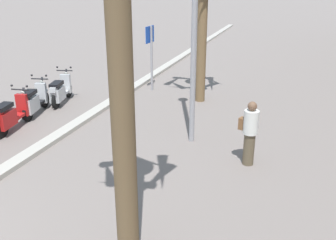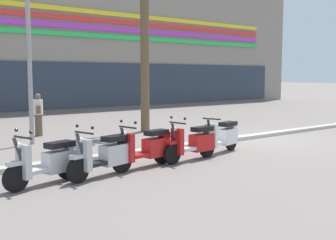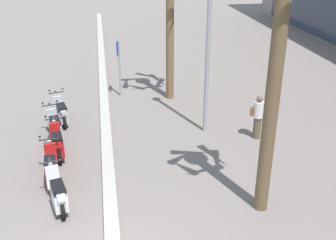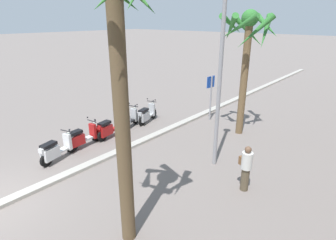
{
  "view_description": "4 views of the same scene",
  "coord_description": "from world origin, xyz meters",
  "px_view_note": "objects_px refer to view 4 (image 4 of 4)",
  "views": [
    {
      "loc": [
        2.38,
        6.47,
        4.25
      ],
      "look_at": [
        -5.63,
        3.6,
        0.94
      ],
      "focal_mm": 41.08,
      "sensor_mm": 36.0,
      "label": 1
    },
    {
      "loc": [
        -11.27,
        -9.17,
        2.19
      ],
      "look_at": [
        -3.65,
        0.68,
        0.85
      ],
      "focal_mm": 44.31,
      "sensor_mm": 36.0,
      "label": 2
    },
    {
      "loc": [
        6.2,
        0.46,
        6.5
      ],
      "look_at": [
        -5.71,
        2.41,
        0.96
      ],
      "focal_mm": 44.16,
      "sensor_mm": 36.0,
      "label": 3
    },
    {
      "loc": [
        1.49,
        8.56,
        5.23
      ],
      "look_at": [
        -7.37,
        0.97,
        0.88
      ],
      "focal_mm": 29.31,
      "sensor_mm": 36.0,
      "label": 4
    }
  ],
  "objects_px": {
    "scooter_silver_mid_centre": "(127,120)",
    "scooter_silver_second_in_line": "(146,115)",
    "scooter_red_mid_rear": "(82,138)",
    "scooter_red_tail_end": "(110,128)",
    "pedestrian_by_palm_tree": "(246,167)",
    "crossing_sign": "(211,93)",
    "scooter_white_gap_after_mid": "(56,150)",
    "palm_tree_by_mall_entrance": "(116,40)",
    "palm_tree_mid_walkway": "(247,42)",
    "street_lamp": "(222,41)"
  },
  "relations": [
    {
      "from": "scooter_silver_mid_centre",
      "to": "scooter_white_gap_after_mid",
      "type": "distance_m",
      "value": 4.01
    },
    {
      "from": "scooter_silver_second_in_line",
      "to": "street_lamp",
      "type": "relative_size",
      "value": 0.23
    },
    {
      "from": "scooter_silver_mid_centre",
      "to": "palm_tree_mid_walkway",
      "type": "bearing_deg",
      "value": 125.0
    },
    {
      "from": "palm_tree_by_mall_entrance",
      "to": "crossing_sign",
      "type": "bearing_deg",
      "value": -160.29
    },
    {
      "from": "scooter_red_mid_rear",
      "to": "pedestrian_by_palm_tree",
      "type": "relative_size",
      "value": 1.18
    },
    {
      "from": "palm_tree_mid_walkway",
      "to": "street_lamp",
      "type": "height_order",
      "value": "street_lamp"
    },
    {
      "from": "crossing_sign",
      "to": "pedestrian_by_palm_tree",
      "type": "xyz_separation_m",
      "value": [
        4.81,
        4.38,
        -0.69
      ]
    },
    {
      "from": "scooter_white_gap_after_mid",
      "to": "crossing_sign",
      "type": "distance_m",
      "value": 8.09
    },
    {
      "from": "palm_tree_by_mall_entrance",
      "to": "pedestrian_by_palm_tree",
      "type": "height_order",
      "value": "palm_tree_by_mall_entrance"
    },
    {
      "from": "scooter_red_mid_rear",
      "to": "scooter_silver_mid_centre",
      "type": "bearing_deg",
      "value": -177.28
    },
    {
      "from": "scooter_white_gap_after_mid",
      "to": "palm_tree_mid_walkway",
      "type": "relative_size",
      "value": 0.32
    },
    {
      "from": "scooter_silver_second_in_line",
      "to": "scooter_silver_mid_centre",
      "type": "bearing_deg",
      "value": -5.47
    },
    {
      "from": "scooter_silver_second_in_line",
      "to": "scooter_red_tail_end",
      "type": "relative_size",
      "value": 0.94
    },
    {
      "from": "scooter_silver_mid_centre",
      "to": "street_lamp",
      "type": "height_order",
      "value": "street_lamp"
    },
    {
      "from": "pedestrian_by_palm_tree",
      "to": "palm_tree_mid_walkway",
      "type": "bearing_deg",
      "value": -150.95
    },
    {
      "from": "scooter_silver_mid_centre",
      "to": "crossing_sign",
      "type": "height_order",
      "value": "crossing_sign"
    },
    {
      "from": "palm_tree_by_mall_entrance",
      "to": "palm_tree_mid_walkway",
      "type": "bearing_deg",
      "value": -172.64
    },
    {
      "from": "palm_tree_mid_walkway",
      "to": "scooter_white_gap_after_mid",
      "type": "bearing_deg",
      "value": -29.82
    },
    {
      "from": "crossing_sign",
      "to": "palm_tree_by_mall_entrance",
      "type": "xyz_separation_m",
      "value": [
        8.63,
        3.09,
        3.33
      ]
    },
    {
      "from": "pedestrian_by_palm_tree",
      "to": "scooter_red_mid_rear",
      "type": "bearing_deg",
      "value": -76.21
    },
    {
      "from": "scooter_red_tail_end",
      "to": "scooter_red_mid_rear",
      "type": "distance_m",
      "value": 1.44
    },
    {
      "from": "scooter_red_mid_rear",
      "to": "crossing_sign",
      "type": "height_order",
      "value": "crossing_sign"
    },
    {
      "from": "scooter_red_tail_end",
      "to": "pedestrian_by_palm_tree",
      "type": "height_order",
      "value": "pedestrian_by_palm_tree"
    },
    {
      "from": "scooter_silver_second_in_line",
      "to": "scooter_red_mid_rear",
      "type": "distance_m",
      "value": 3.92
    },
    {
      "from": "scooter_red_mid_rear",
      "to": "pedestrian_by_palm_tree",
      "type": "xyz_separation_m",
      "value": [
        -1.64,
        6.68,
        0.36
      ]
    },
    {
      "from": "crossing_sign",
      "to": "street_lamp",
      "type": "distance_m",
      "value": 5.72
    },
    {
      "from": "scooter_silver_second_in_line",
      "to": "scooter_white_gap_after_mid",
      "type": "xyz_separation_m",
      "value": [
        5.23,
        0.28,
        0.01
      ]
    },
    {
      "from": "scooter_red_tail_end",
      "to": "scooter_white_gap_after_mid",
      "type": "height_order",
      "value": "scooter_red_tail_end"
    },
    {
      "from": "scooter_white_gap_after_mid",
      "to": "crossing_sign",
      "type": "bearing_deg",
      "value": 165.36
    },
    {
      "from": "palm_tree_mid_walkway",
      "to": "scooter_red_tail_end",
      "type": "bearing_deg",
      "value": -44.46
    },
    {
      "from": "scooter_silver_second_in_line",
      "to": "pedestrian_by_palm_tree",
      "type": "relative_size",
      "value": 1.12
    },
    {
      "from": "scooter_white_gap_after_mid",
      "to": "pedestrian_by_palm_tree",
      "type": "relative_size",
      "value": 1.15
    },
    {
      "from": "scooter_red_tail_end",
      "to": "crossing_sign",
      "type": "height_order",
      "value": "crossing_sign"
    },
    {
      "from": "scooter_silver_second_in_line",
      "to": "scooter_red_mid_rear",
      "type": "xyz_separation_m",
      "value": [
        3.92,
        0.01,
        0.01
      ]
    },
    {
      "from": "crossing_sign",
      "to": "scooter_red_tail_end",
      "type": "bearing_deg",
      "value": -24.08
    },
    {
      "from": "scooter_silver_second_in_line",
      "to": "scooter_red_tail_end",
      "type": "height_order",
      "value": "same"
    },
    {
      "from": "scooter_white_gap_after_mid",
      "to": "palm_tree_mid_walkway",
      "type": "distance_m",
      "value": 9.06
    },
    {
      "from": "street_lamp",
      "to": "scooter_silver_second_in_line",
      "type": "bearing_deg",
      "value": -106.02
    },
    {
      "from": "street_lamp",
      "to": "scooter_red_tail_end",
      "type": "bearing_deg",
      "value": -78.46
    },
    {
      "from": "palm_tree_by_mall_entrance",
      "to": "scooter_silver_mid_centre",
      "type": "bearing_deg",
      "value": -131.36
    },
    {
      "from": "scooter_red_tail_end",
      "to": "street_lamp",
      "type": "height_order",
      "value": "street_lamp"
    },
    {
      "from": "scooter_silver_mid_centre",
      "to": "scooter_silver_second_in_line",
      "type": "bearing_deg",
      "value": 174.53
    },
    {
      "from": "palm_tree_by_mall_entrance",
      "to": "street_lamp",
      "type": "bearing_deg",
      "value": -175.98
    },
    {
      "from": "palm_tree_mid_walkway",
      "to": "street_lamp",
      "type": "distance_m",
      "value": 3.44
    },
    {
      "from": "pedestrian_by_palm_tree",
      "to": "scooter_silver_mid_centre",
      "type": "bearing_deg",
      "value": -98.69
    },
    {
      "from": "scooter_silver_second_in_line",
      "to": "scooter_silver_mid_centre",
      "type": "distance_m",
      "value": 1.24
    },
    {
      "from": "palm_tree_mid_walkway",
      "to": "palm_tree_by_mall_entrance",
      "type": "xyz_separation_m",
      "value": [
        8.0,
        1.03,
        0.57
      ]
    },
    {
      "from": "scooter_red_mid_rear",
      "to": "street_lamp",
      "type": "relative_size",
      "value": 0.24
    },
    {
      "from": "scooter_red_tail_end",
      "to": "palm_tree_by_mall_entrance",
      "type": "xyz_separation_m",
      "value": [
        3.62,
        5.33,
        4.37
      ]
    },
    {
      "from": "scooter_silver_second_in_line",
      "to": "palm_tree_by_mall_entrance",
      "type": "bearing_deg",
      "value": 41.53
    }
  ]
}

